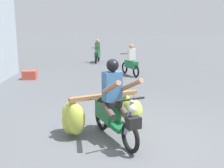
% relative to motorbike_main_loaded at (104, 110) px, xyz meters
% --- Properties ---
extents(ground_plane, '(120.00, 120.00, 0.00)m').
position_rel_motorbike_main_loaded_xyz_m(ground_plane, '(0.57, -0.41, -0.51)').
color(ground_plane, '#56595E').
extents(motorbike_main_loaded, '(1.85, 1.94, 1.58)m').
position_rel_motorbike_main_loaded_xyz_m(motorbike_main_loaded, '(0.00, 0.00, 0.00)').
color(motorbike_main_loaded, black).
rests_on(motorbike_main_loaded, ground).
extents(motorbike_distant_ahead_left, '(0.51, 1.62, 1.40)m').
position_rel_motorbike_main_loaded_xyz_m(motorbike_distant_ahead_left, '(-0.19, 11.21, 0.06)').
color(motorbike_distant_ahead_left, black).
rests_on(motorbike_distant_ahead_left, ground).
extents(motorbike_distant_ahead_right, '(0.75, 1.54, 1.40)m').
position_rel_motorbike_main_loaded_xyz_m(motorbike_distant_ahead_right, '(1.33, 6.70, 0.06)').
color(motorbike_distant_ahead_right, black).
rests_on(motorbike_distant_ahead_right, ground).
extents(produce_crate, '(0.56, 0.40, 0.36)m').
position_rel_motorbike_main_loaded_xyz_m(produce_crate, '(-2.98, 6.01, -0.33)').
color(produce_crate, '#CC4C38').
rests_on(produce_crate, ground).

